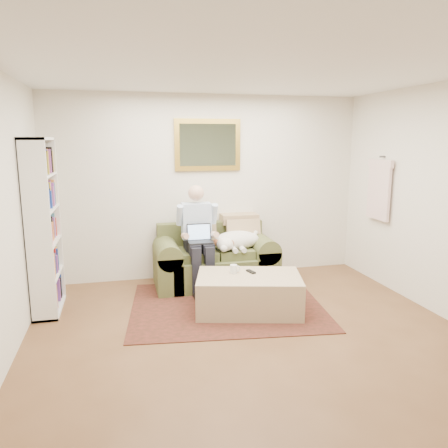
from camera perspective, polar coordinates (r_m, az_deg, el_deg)
name	(u,v)px	position (r m, az deg, el deg)	size (l,w,h in m)	color
room_shell	(252,211)	(4.23, 3.69, 1.77)	(4.51, 5.00, 2.61)	brown
rug	(227,306)	(5.35, 0.37, -10.64)	(2.26, 1.81, 0.01)	black
sofa	(215,264)	(6.06, -1.22, -5.24)	(1.64, 0.83, 0.98)	#4E542C
seated_man	(199,239)	(5.77, -3.30, -1.92)	(0.54, 0.77, 1.38)	#8CA9D8
laptop	(200,237)	(5.70, -3.19, -1.73)	(0.32, 0.25, 0.23)	black
sleeping_dog	(237,240)	(5.96, 1.71, -2.09)	(0.68, 0.42, 0.25)	white
ottoman	(249,293)	(5.15, 3.26, -9.02)	(1.19, 0.76, 0.43)	tan
coffee_mug	(234,269)	(5.15, 1.26, -5.90)	(0.08, 0.08, 0.10)	white
tv_remote	(251,272)	(5.19, 3.53, -6.23)	(0.05, 0.15, 0.02)	black
bookshelf	(43,226)	(5.39, -22.52, -0.30)	(0.28, 0.80, 2.00)	white
wall_mirror	(208,145)	(6.23, -2.13, 10.28)	(0.94, 0.04, 0.72)	gold
hanging_shirt	(379,186)	(6.29, 19.61, 4.64)	(0.06, 0.52, 0.90)	#F6D1CB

